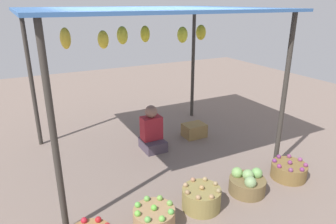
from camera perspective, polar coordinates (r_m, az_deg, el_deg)
ground_plane at (r=5.18m, az=-3.36°, el=-7.73°), size 14.00×14.00×0.00m
market_stall_structure at (r=4.62m, az=-4.05°, el=16.76°), size 3.45×2.77×2.31m
vendor_person at (r=5.21m, az=-3.00°, el=-3.88°), size 0.36×0.44×0.78m
basket_green_apples at (r=3.59m, az=-2.58°, el=-19.23°), size 0.47×0.47×0.31m
basket_potatoes at (r=3.90m, az=6.23°, el=-15.62°), size 0.48×0.48×0.32m
basket_cabbages at (r=4.28m, az=14.54°, el=-12.73°), size 0.48×0.48×0.34m
basket_purple_onions at (r=4.80m, az=21.56°, el=-10.07°), size 0.49×0.49×0.27m
wooden_crate_near_vendor at (r=5.76m, az=4.89°, el=-3.40°), size 0.40×0.31×0.25m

